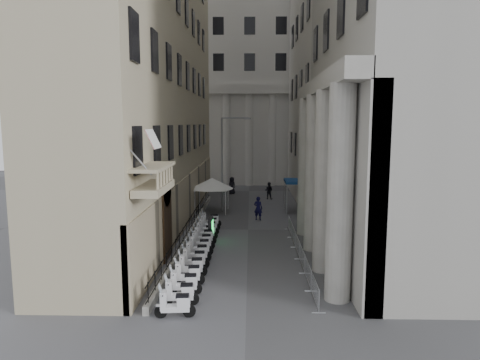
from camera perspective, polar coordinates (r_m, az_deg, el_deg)
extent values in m
cube|color=#B8AD8E|center=(37.16, -11.30, 21.10)|extent=(5.00, 36.00, 34.00)
cube|color=beige|center=(61.65, 1.30, 13.88)|extent=(22.00, 10.00, 30.00)
cylinder|color=white|center=(38.76, -6.03, -3.08)|extent=(0.06, 0.06, 2.17)
cylinder|color=white|center=(38.50, -1.94, -3.11)|extent=(0.06, 0.06, 2.17)
cylinder|color=white|center=(41.45, -5.53, -2.37)|extent=(0.06, 0.06, 2.17)
cylinder|color=white|center=(41.21, -1.71, -2.40)|extent=(0.06, 0.06, 2.17)
cube|color=silver|center=(39.77, -3.82, -1.12)|extent=(2.96, 2.96, 0.12)
cone|color=silver|center=(39.70, -3.82, -0.42)|extent=(3.95, 3.95, 0.99)
cylinder|color=#919399|center=(40.01, -2.41, 2.02)|extent=(0.16, 0.16, 8.70)
cylinder|color=#919399|center=(39.35, -0.67, 8.28)|extent=(2.52, 0.94, 0.12)
cube|color=#919399|center=(38.95, 1.00, 8.20)|extent=(0.59, 0.40, 0.16)
cube|color=black|center=(30.03, -3.92, -6.62)|extent=(0.29, 0.83, 1.73)
cube|color=#19E54C|center=(29.96, -3.67, -6.27)|extent=(0.06, 0.62, 0.96)
imported|color=black|center=(36.60, 2.44, -3.78)|extent=(0.86, 0.70, 2.03)
imported|color=black|center=(46.65, 3.86, -1.43)|extent=(1.07, 0.94, 1.87)
imported|color=black|center=(49.85, -1.08, -0.75)|extent=(1.17, 1.10, 2.01)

